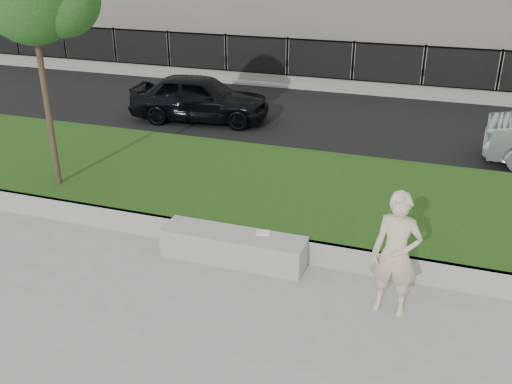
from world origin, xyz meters
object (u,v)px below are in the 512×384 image
at_px(stone_bench, 233,247).
at_px(book, 263,233).
at_px(car_dark, 200,98).
at_px(man, 396,254).

bearing_deg(stone_bench, book, 19.33).
height_order(book, car_dark, car_dark).
height_order(stone_bench, book, book).
height_order(man, book, man).
xyz_separation_m(man, car_dark, (-5.96, 7.05, -0.19)).
distance_m(stone_bench, car_dark, 7.39).
xyz_separation_m(man, book, (-2.05, 0.69, -0.39)).
bearing_deg(man, book, 166.59).
bearing_deg(man, stone_bench, 173.04).
bearing_deg(book, car_dark, 108.80).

